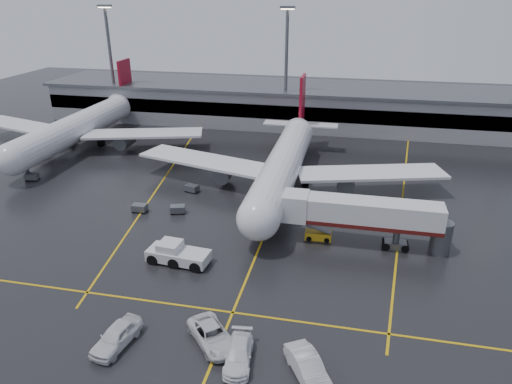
# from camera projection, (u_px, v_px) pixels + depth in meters

# --- Properties ---
(ground) EXTENTS (220.00, 220.00, 0.00)m
(ground) POSITION_uv_depth(u_px,v_px,m) (273.00, 214.00, 65.02)
(ground) COLOR black
(ground) RESTS_ON ground
(apron_line_centre) EXTENTS (0.25, 90.00, 0.02)m
(apron_line_centre) POSITION_uv_depth(u_px,v_px,m) (273.00, 214.00, 65.01)
(apron_line_centre) COLOR gold
(apron_line_centre) RESTS_ON ground
(apron_line_stop) EXTENTS (60.00, 0.25, 0.02)m
(apron_line_stop) POSITION_uv_depth(u_px,v_px,m) (233.00, 312.00, 45.30)
(apron_line_stop) COLOR gold
(apron_line_stop) RESTS_ON ground
(apron_line_left) EXTENTS (9.99, 69.35, 0.02)m
(apron_line_left) POSITION_uv_depth(u_px,v_px,m) (165.00, 177.00, 77.83)
(apron_line_left) COLOR gold
(apron_line_left) RESTS_ON ground
(apron_line_right) EXTENTS (7.57, 69.64, 0.02)m
(apron_line_right) POSITION_uv_depth(u_px,v_px,m) (403.00, 196.00, 70.50)
(apron_line_right) COLOR gold
(apron_line_right) RESTS_ON ground
(terminal) EXTENTS (122.00, 19.00, 8.60)m
(terminal) POSITION_uv_depth(u_px,v_px,m) (311.00, 105.00, 106.23)
(terminal) COLOR gray
(terminal) RESTS_ON ground
(light_mast_left) EXTENTS (3.00, 1.20, 25.45)m
(light_mast_left) POSITION_uv_depth(u_px,v_px,m) (111.00, 57.00, 105.53)
(light_mast_left) COLOR #595B60
(light_mast_left) RESTS_ON ground
(light_mast_mid) EXTENTS (3.00, 1.20, 25.45)m
(light_mast_mid) POSITION_uv_depth(u_px,v_px,m) (286.00, 62.00, 97.82)
(light_mast_mid) COLOR #595B60
(light_mast_mid) RESTS_ON ground
(main_airliner) EXTENTS (48.80, 45.60, 14.10)m
(main_airliner) POSITION_uv_depth(u_px,v_px,m) (285.00, 162.00, 72.02)
(main_airliner) COLOR silver
(main_airliner) RESTS_ON ground
(second_airliner) EXTENTS (48.80, 45.60, 14.10)m
(second_airliner) POSITION_uv_depth(u_px,v_px,m) (80.00, 126.00, 90.87)
(second_airliner) COLOR silver
(second_airliner) RESTS_ON ground
(jet_bridge) EXTENTS (19.90, 3.40, 6.05)m
(jet_bridge) POSITION_uv_depth(u_px,v_px,m) (363.00, 215.00, 55.78)
(jet_bridge) COLOR silver
(jet_bridge) RESTS_ON ground
(pushback_tractor) EXTENTS (7.33, 3.65, 2.54)m
(pushback_tractor) POSITION_uv_depth(u_px,v_px,m) (177.00, 254.00, 53.27)
(pushback_tractor) COLOR silver
(pushback_tractor) RESTS_ON ground
(belt_loader) EXTENTS (3.30, 1.62, 2.06)m
(belt_loader) POSITION_uv_depth(u_px,v_px,m) (318.00, 235.00, 58.37)
(belt_loader) COLOR gold
(belt_loader) RESTS_ON ground
(service_van_a) EXTENTS (6.03, 6.29, 1.66)m
(service_van_a) POSITION_uv_depth(u_px,v_px,m) (212.00, 335.00, 41.13)
(service_van_a) COLOR silver
(service_van_a) RESTS_ON ground
(service_van_b) EXTENTS (2.83, 5.62, 1.57)m
(service_van_b) POSITION_uv_depth(u_px,v_px,m) (239.00, 354.00, 39.08)
(service_van_b) COLOR white
(service_van_b) RESTS_ON ground
(service_van_c) EXTENTS (4.65, 5.89, 1.87)m
(service_van_c) POSITION_uv_depth(u_px,v_px,m) (308.00, 368.00, 37.49)
(service_van_c) COLOR silver
(service_van_c) RESTS_ON ground
(service_van_d) EXTENTS (3.14, 5.83, 1.88)m
(service_van_d) POSITION_uv_depth(u_px,v_px,m) (116.00, 336.00, 40.85)
(service_van_d) COLOR silver
(service_van_d) RESTS_ON ground
(baggage_cart_a) EXTENTS (2.29, 1.82, 1.12)m
(baggage_cart_a) POSITION_uv_depth(u_px,v_px,m) (178.00, 209.00, 65.05)
(baggage_cart_a) COLOR #595B60
(baggage_cart_a) RESTS_ON ground
(baggage_cart_b) EXTENTS (2.01, 1.32, 1.12)m
(baggage_cart_b) POSITION_uv_depth(u_px,v_px,m) (140.00, 208.00, 65.43)
(baggage_cart_b) COLOR #595B60
(baggage_cart_b) RESTS_ON ground
(baggage_cart_c) EXTENTS (2.29, 1.83, 1.12)m
(baggage_cart_c) POSITION_uv_depth(u_px,v_px,m) (192.00, 188.00, 71.85)
(baggage_cart_c) COLOR #595B60
(baggage_cart_c) RESTS_ON ground
(baggage_cart_d) EXTENTS (2.24, 1.71, 1.12)m
(baggage_cart_d) POSITION_uv_depth(u_px,v_px,m) (18.00, 163.00, 81.99)
(baggage_cart_d) COLOR #595B60
(baggage_cart_d) RESTS_ON ground
(baggage_cart_e) EXTENTS (2.20, 1.63, 1.12)m
(baggage_cart_e) POSITION_uv_depth(u_px,v_px,m) (32.00, 176.00, 76.24)
(baggage_cart_e) COLOR #595B60
(baggage_cart_e) RESTS_ON ground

